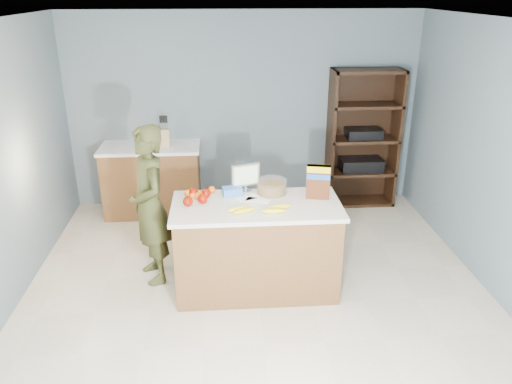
{
  "coord_description": "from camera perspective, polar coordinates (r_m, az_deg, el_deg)",
  "views": [
    {
      "loc": [
        -0.31,
        -3.88,
        2.75
      ],
      "look_at": [
        0.0,
        0.35,
        1.0
      ],
      "focal_mm": 35.0,
      "sensor_mm": 36.0,
      "label": 1
    }
  ],
  "objects": [
    {
      "name": "bananas",
      "position": [
        4.42,
        0.35,
        -2.0
      ],
      "size": [
        0.59,
        0.17,
        0.05
      ],
      "color": "yellow",
      "rests_on": "counter_peninsula"
    },
    {
      "name": "blue_carton",
      "position": [
        4.77,
        -2.74,
        0.08
      ],
      "size": [
        0.2,
        0.15,
        0.08
      ],
      "primitive_type": "cube",
      "rotation": [
        0.0,
        0.0,
        0.16
      ],
      "color": "blue",
      "rests_on": "counter_peninsula"
    },
    {
      "name": "oranges",
      "position": [
        4.76,
        -6.6,
        -0.15
      ],
      "size": [
        0.29,
        0.22,
        0.07
      ],
      "color": "orange",
      "rests_on": "counter_peninsula"
    },
    {
      "name": "tv",
      "position": [
        4.81,
        -1.21,
        1.83
      ],
      "size": [
        0.28,
        0.12,
        0.28
      ],
      "color": "silver",
      "rests_on": "counter_peninsula"
    },
    {
      "name": "envelopes",
      "position": [
        4.69,
        -0.42,
        -0.81
      ],
      "size": [
        0.34,
        0.25,
        0.0
      ],
      "color": "white",
      "rests_on": "counter_peninsula"
    },
    {
      "name": "walls",
      "position": [
        4.04,
        0.37,
        6.66
      ],
      "size": [
        4.52,
        5.02,
        2.51
      ],
      "color": "slate",
      "rests_on": "ground"
    },
    {
      "name": "shelving_unit",
      "position": [
        6.77,
        11.98,
        5.77
      ],
      "size": [
        0.9,
        0.4,
        1.8
      ],
      "color": "black",
      "rests_on": "ground"
    },
    {
      "name": "knife_block",
      "position": [
        6.33,
        -10.39,
        6.19
      ],
      "size": [
        0.12,
        0.1,
        0.31
      ],
      "color": "tan",
      "rests_on": "back_cabinet"
    },
    {
      "name": "salad_bowl",
      "position": [
        4.81,
        1.77,
        0.56
      ],
      "size": [
        0.3,
        0.3,
        0.13
      ],
      "color": "#267219",
      "rests_on": "counter_peninsula"
    },
    {
      "name": "floor",
      "position": [
        4.77,
        0.32,
        -12.82
      ],
      "size": [
        4.5,
        5.0,
        0.02
      ],
      "primitive_type": "cube",
      "color": "beige",
      "rests_on": "ground"
    },
    {
      "name": "counter_peninsula",
      "position": [
        4.8,
        0.04,
        -6.7
      ],
      "size": [
        1.56,
        0.76,
        0.9
      ],
      "color": "brown",
      "rests_on": "ground"
    },
    {
      "name": "back_cabinet",
      "position": [
        6.56,
        -11.73,
        1.43
      ],
      "size": [
        1.24,
        0.62,
        0.9
      ],
      "color": "brown",
      "rests_on": "ground"
    },
    {
      "name": "person",
      "position": [
        4.92,
        -12.04,
        -1.53
      ],
      "size": [
        0.57,
        0.68,
        1.59
      ],
      "primitive_type": "imported",
      "rotation": [
        0.0,
        0.0,
        -1.18
      ],
      "color": "#373A1A",
      "rests_on": "ground"
    },
    {
      "name": "apples",
      "position": [
        4.66,
        -6.69,
        -0.52
      ],
      "size": [
        0.25,
        0.29,
        0.09
      ],
      "color": "#8F0D01",
      "rests_on": "counter_peninsula"
    },
    {
      "name": "cereal_box",
      "position": [
        4.67,
        7.13,
        1.43
      ],
      "size": [
        0.23,
        0.12,
        0.33
      ],
      "color": "#592B14",
      "rests_on": "counter_peninsula"
    }
  ]
}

